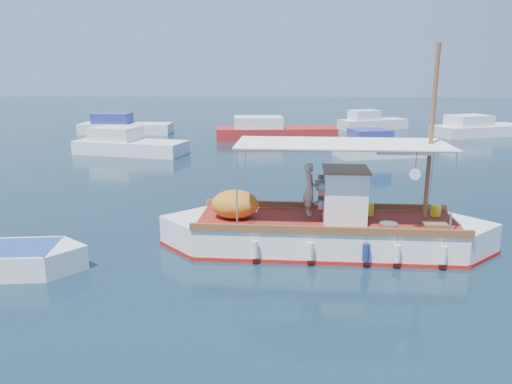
{
  "coord_description": "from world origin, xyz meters",
  "views": [
    {
      "loc": [
        -0.56,
        -13.46,
        5.03
      ],
      "look_at": [
        -1.37,
        0.0,
        1.69
      ],
      "focal_mm": 35.0,
      "sensor_mm": 36.0,
      "label": 1
    }
  ],
  "objects": [
    {
      "name": "ground",
      "position": [
        0.0,
        0.0,
        0.0
      ],
      "size": [
        160.0,
        160.0,
        0.0
      ],
      "primitive_type": "plane",
      "color": "black",
      "rests_on": "ground"
    },
    {
      "name": "fishing_caique",
      "position": [
        0.57,
        0.13,
        0.51
      ],
      "size": [
        9.63,
        2.87,
        5.88
      ],
      "rotation": [
        0.0,
        0.0,
        -0.02
      ],
      "color": "white",
      "rests_on": "ground"
    },
    {
      "name": "bg_boat_nw",
      "position": [
        -10.13,
        16.0,
        0.49
      ],
      "size": [
        7.04,
        3.81,
        1.8
      ],
      "rotation": [
        0.0,
        0.0,
        -0.22
      ],
      "color": "silver",
      "rests_on": "ground"
    },
    {
      "name": "bg_boat_n",
      "position": [
        -1.59,
        23.46,
        0.49
      ],
      "size": [
        9.02,
        3.81,
        1.8
      ],
      "rotation": [
        0.0,
        0.0,
        0.12
      ],
      "color": "#A41C1B",
      "rests_on": "ground"
    },
    {
      "name": "bg_boat_ne",
      "position": [
        4.93,
        16.03,
        0.49
      ],
      "size": [
        5.74,
        3.56,
        1.8
      ],
      "rotation": [
        0.0,
        0.0,
        0.27
      ],
      "color": "silver",
      "rests_on": "ground"
    },
    {
      "name": "bg_boat_e",
      "position": [
        14.13,
        25.85,
        0.49
      ],
      "size": [
        7.82,
        5.17,
        1.8
      ],
      "rotation": [
        0.0,
        0.0,
        0.38
      ],
      "color": "silver",
      "rests_on": "ground"
    },
    {
      "name": "bg_boat_far_w",
      "position": [
        -13.52,
        25.6,
        0.49
      ],
      "size": [
        7.2,
        2.37,
        1.8
      ],
      "rotation": [
        0.0,
        0.0,
        0.01
      ],
      "color": "silver",
      "rests_on": "ground"
    },
    {
      "name": "bg_boat_far_n",
      "position": [
        6.72,
        30.04,
        0.49
      ],
      "size": [
        6.18,
        4.23,
        1.8
      ],
      "rotation": [
        0.0,
        0.0,
        0.42
      ],
      "color": "silver",
      "rests_on": "ground"
    }
  ]
}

